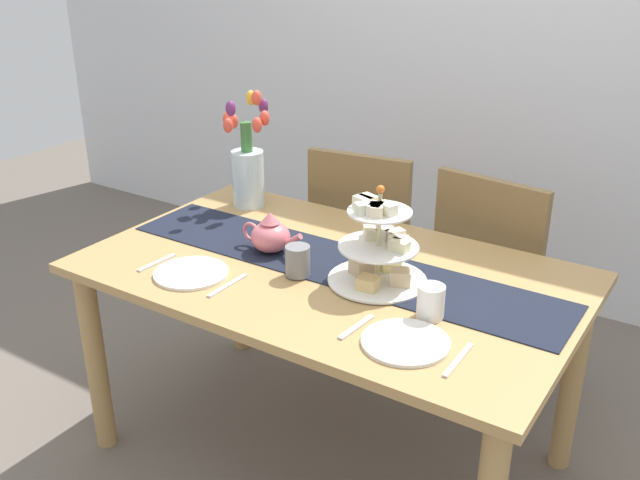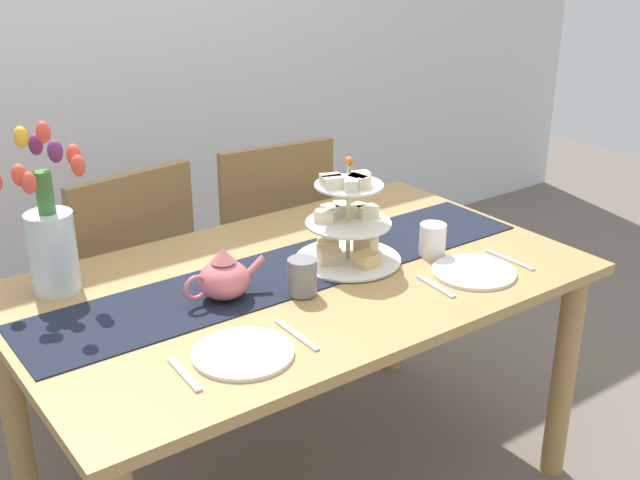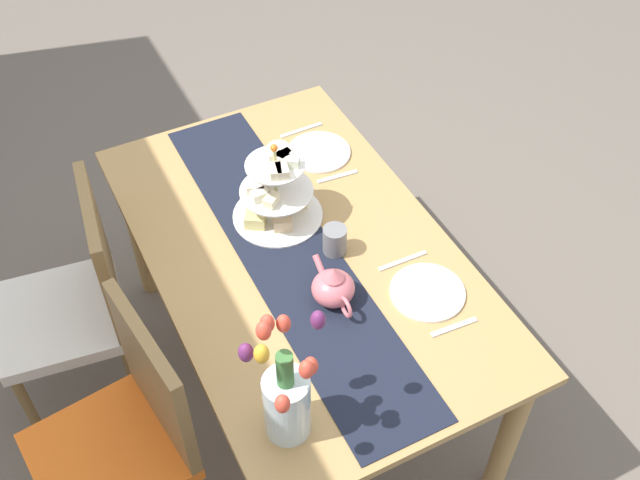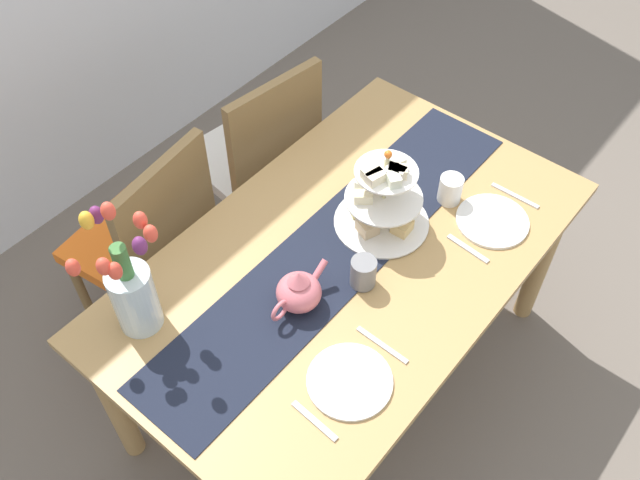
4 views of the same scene
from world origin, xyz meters
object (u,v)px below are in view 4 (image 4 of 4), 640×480
at_px(chair_right, 259,155).
at_px(chair_left, 150,239).
at_px(fork_right, 468,249).
at_px(mug_white_text, 450,189).
at_px(knife_left, 382,345).
at_px(mug_grey, 363,272).
at_px(teapot, 299,291).
at_px(dinner_plate_right, 492,221).
at_px(dinner_plate_left, 350,381).
at_px(dining_table, 347,276).
at_px(tulip_vase, 131,288).
at_px(knife_right, 515,196).
at_px(tiered_cake_stand, 382,199).
at_px(fork_left, 314,421).

bearing_deg(chair_right, chair_left, 180.00).
bearing_deg(fork_right, mug_white_text, 48.97).
relative_size(knife_left, mug_grey, 1.79).
bearing_deg(teapot, dinner_plate_right, -23.08).
height_order(dinner_plate_left, fork_right, dinner_plate_left).
xyz_separation_m(dining_table, fork_right, (0.25, -0.27, 0.11)).
height_order(chair_left, dinner_plate_left, chair_left).
xyz_separation_m(dining_table, dinner_plate_left, (-0.34, -0.27, 0.11)).
distance_m(knife_left, mug_grey, 0.22).
bearing_deg(dinner_plate_right, chair_left, 123.89).
bearing_deg(mug_white_text, chair_left, 128.66).
relative_size(knife_left, mug_white_text, 1.79).
bearing_deg(teapot, dining_table, 0.00).
relative_size(chair_right, teapot, 3.82).
height_order(chair_right, mug_grey, chair_right).
distance_m(teapot, mug_white_text, 0.63).
relative_size(tulip_vase, dinner_plate_right, 1.91).
relative_size(chair_right, dinner_plate_right, 3.96).
bearing_deg(tulip_vase, mug_white_text, -23.40).
relative_size(knife_left, dinner_plate_right, 0.74).
relative_size(dining_table, chair_left, 1.69).
distance_m(chair_left, dinner_plate_right, 1.17).
xyz_separation_m(chair_right, dinner_plate_left, (-0.66, -0.95, 0.22)).
bearing_deg(knife_right, dinner_plate_right, 180.00).
bearing_deg(knife_left, chair_right, 61.79).
xyz_separation_m(teapot, dinner_plate_left, (-0.11, -0.27, -0.05)).
relative_size(chair_left, dinner_plate_right, 3.96).
distance_m(chair_right, dinner_plate_right, 0.98).
bearing_deg(tiered_cake_stand, dinner_plate_right, -50.11).
bearing_deg(knife_right, chair_right, 103.16).
relative_size(dinner_plate_left, fork_left, 1.53).
xyz_separation_m(chair_left, dinner_plate_left, (-0.09, -0.95, 0.22)).
height_order(tiered_cake_stand, dinner_plate_right, tiered_cake_stand).
bearing_deg(mug_grey, dinner_plate_right, -20.72).
relative_size(dining_table, mug_white_text, 16.16).
distance_m(teapot, fork_right, 0.55).
xyz_separation_m(chair_left, fork_right, (0.49, -0.95, 0.22)).
xyz_separation_m(chair_left, fork_left, (-0.24, -0.95, 0.22)).
bearing_deg(mug_grey, teapot, 151.18).
bearing_deg(mug_white_text, fork_right, -131.03).
height_order(tiered_cake_stand, knife_left, tiered_cake_stand).
xyz_separation_m(fork_left, knife_right, (1.02, 0.00, 0.00)).
height_order(dinner_plate_left, knife_left, dinner_plate_left).
bearing_deg(tulip_vase, dining_table, -28.59).
relative_size(teapot, fork_left, 1.59).
xyz_separation_m(dinner_plate_right, fork_right, (-0.15, 0.00, -0.00)).
xyz_separation_m(dining_table, dinner_plate_right, (0.40, -0.27, 0.11)).
relative_size(tiered_cake_stand, teapot, 1.28).
xyz_separation_m(teapot, tulip_vase, (-0.33, 0.30, 0.10)).
bearing_deg(fork_left, mug_white_text, 10.39).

